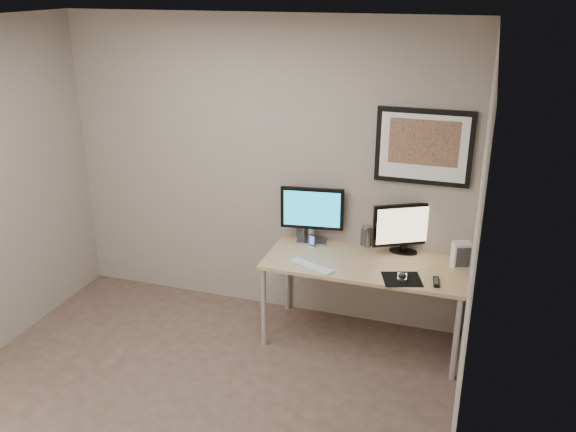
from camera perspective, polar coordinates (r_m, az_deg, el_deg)
name	(u,v)px	position (r m, az deg, el deg)	size (l,w,h in m)	color
floor	(180,418)	(4.52, -10.06, -18.07)	(3.60, 3.60, 0.00)	#483A2D
room	(196,173)	(4.08, -8.62, 4.00)	(3.60, 3.60, 3.60)	white
desk	(365,269)	(4.95, 7.23, -4.97)	(1.60, 0.70, 0.73)	tan
framed_art	(424,147)	(4.88, 12.58, 6.33)	(0.75, 0.04, 0.60)	black
monitor_large	(312,212)	(5.15, 2.26, 0.34)	(0.53, 0.20, 0.49)	#A9A9AE
monitor_tv	(405,227)	(5.04, 10.89, -1.02)	(0.49, 0.29, 0.43)	black
speaker_left	(302,228)	(5.29, 1.27, -1.14)	(0.07, 0.07, 0.18)	#A9A9AE
speaker_right	(366,236)	(5.17, 7.31, -1.90)	(0.07, 0.07, 0.18)	#A9A9AE
phone_dock	(312,241)	(5.12, 2.27, -2.34)	(0.05, 0.05, 0.12)	black
keyboard	(312,266)	(4.80, 2.22, -4.71)	(0.39, 0.10, 0.01)	#B9B8BD
mousepad	(402,279)	(4.69, 10.61, -5.83)	(0.28, 0.25, 0.00)	black
mouse	(402,276)	(4.68, 10.64, -5.56)	(0.06, 0.11, 0.04)	black
remote	(436,282)	(4.69, 13.70, -5.99)	(0.04, 0.16, 0.02)	black
fan_unit	(461,255)	(4.95, 15.89, -3.50)	(0.14, 0.10, 0.21)	silver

